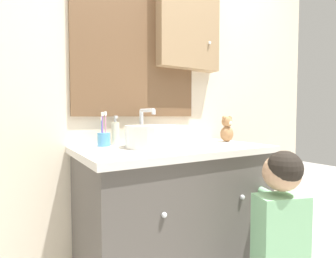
% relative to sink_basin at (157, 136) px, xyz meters
% --- Properties ---
extents(wall_back, '(3.20, 0.18, 2.50)m').
position_rel_sink_basin_xyz_m(wall_back, '(0.11, 0.31, 0.34)').
color(wall_back, beige).
rests_on(wall_back, ground_plane).
extents(vanity_counter, '(1.04, 0.60, 0.89)m').
position_rel_sink_basin_xyz_m(vanity_counter, '(0.10, -0.02, -0.50)').
color(vanity_counter, '#4C4742').
rests_on(vanity_counter, ground_plane).
extents(sink_basin, '(0.35, 0.41, 0.21)m').
position_rel_sink_basin_xyz_m(sink_basin, '(0.00, 0.00, 0.00)').
color(sink_basin, white).
rests_on(sink_basin, vanity_counter).
extents(toothbrush_holder, '(0.07, 0.07, 0.19)m').
position_rel_sink_basin_xyz_m(toothbrush_holder, '(-0.24, 0.19, -0.02)').
color(toothbrush_holder, '#4C93C6').
rests_on(toothbrush_holder, vanity_counter).
extents(soap_dispenser, '(0.05, 0.05, 0.17)m').
position_rel_sink_basin_xyz_m(soap_dispenser, '(-0.15, 0.23, 0.01)').
color(soap_dispenser, beige).
rests_on(soap_dispenser, vanity_counter).
extents(child_figure, '(0.33, 0.41, 0.91)m').
position_rel_sink_basin_xyz_m(child_figure, '(0.32, -0.53, -0.42)').
color(child_figure, slate).
rests_on(child_figure, ground_plane).
extents(teddy_bear, '(0.09, 0.08, 0.17)m').
position_rel_sink_basin_xyz_m(teddy_bear, '(0.53, 0.02, 0.02)').
color(teddy_bear, '#9E7047').
rests_on(teddy_bear, vanity_counter).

